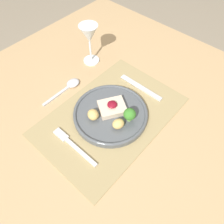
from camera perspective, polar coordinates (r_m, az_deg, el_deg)
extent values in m
plane|color=gray|center=(1.44, -0.20, -18.90)|extent=(8.00, 8.00, 0.00)
cube|color=tan|center=(0.76, -0.37, -1.67)|extent=(1.18, 1.19, 0.03)
cylinder|color=tan|center=(1.55, -1.90, 12.84)|extent=(0.06, 0.06, 0.73)
cube|color=#9E895B|center=(0.75, -0.37, -0.96)|extent=(0.49, 0.33, 0.00)
cylinder|color=#4C5156|center=(0.74, 0.00, -0.55)|extent=(0.25, 0.25, 0.02)
torus|color=#4C5156|center=(0.74, 0.00, -0.18)|extent=(0.25, 0.25, 0.01)
cube|color=beige|center=(0.74, 0.05, 1.19)|extent=(0.11, 0.11, 0.02)
ellipsoid|color=maroon|center=(0.72, 0.05, 1.99)|extent=(0.03, 0.03, 0.01)
cylinder|color=#84B256|center=(0.71, 4.51, -1.67)|extent=(0.01, 0.01, 0.02)
sphere|color=#387A28|center=(0.70, 4.63, -0.58)|extent=(0.04, 0.04, 0.04)
ellipsoid|color=tan|center=(0.71, -4.96, -0.68)|extent=(0.05, 0.05, 0.03)
ellipsoid|color=tan|center=(0.69, 1.65, -3.11)|extent=(0.05, 0.04, 0.03)
cube|color=silver|center=(0.68, -8.18, -10.33)|extent=(0.01, 0.13, 0.01)
cube|color=silver|center=(0.72, -13.19, -5.79)|extent=(0.02, 0.05, 0.01)
cube|color=silver|center=(0.82, 10.35, 4.60)|extent=(0.02, 0.08, 0.01)
cube|color=silver|center=(0.85, 5.31, 7.77)|extent=(0.02, 0.10, 0.00)
cube|color=silver|center=(0.83, -14.32, 4.11)|extent=(0.12, 0.01, 0.01)
ellipsoid|color=silver|center=(0.86, -10.15, 7.49)|extent=(0.05, 0.04, 0.02)
cylinder|color=white|center=(0.95, -5.39, 13.29)|extent=(0.07, 0.07, 0.01)
cylinder|color=white|center=(0.92, -5.62, 15.53)|extent=(0.01, 0.01, 0.09)
cone|color=white|center=(0.87, -6.05, 19.63)|extent=(0.07, 0.07, 0.07)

